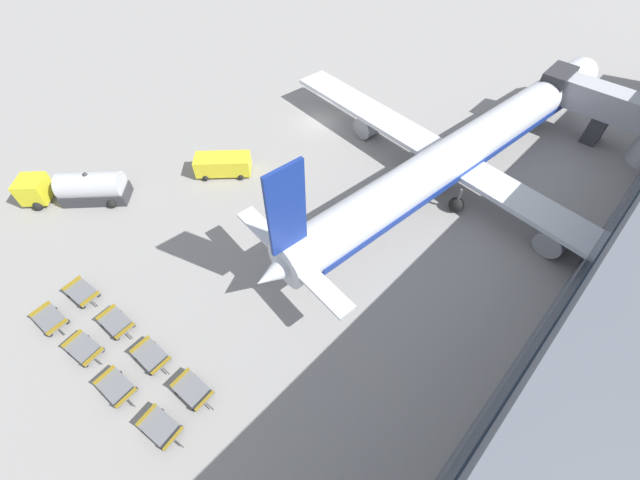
# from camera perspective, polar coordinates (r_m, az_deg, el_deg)

# --- Properties ---
(ground_plane) EXTENTS (500.00, 500.00, 0.00)m
(ground_plane) POSITION_cam_1_polar(r_m,az_deg,el_deg) (48.12, -0.00, 16.86)
(ground_plane) COLOR gray
(jet_bridge) EXTENTS (15.02, 4.56, 6.03)m
(jet_bridge) POSITION_cam_1_polar(r_m,az_deg,el_deg) (52.56, 37.91, 13.93)
(jet_bridge) COLOR #A8AAB2
(jet_bridge) RESTS_ON ground_plane
(airplane) EXTENTS (42.94, 47.87, 12.14)m
(airplane) POSITION_cam_1_polar(r_m,az_deg,el_deg) (40.39, 20.12, 12.03)
(airplane) COLOR silver
(airplane) RESTS_ON ground_plane
(fuel_tanker_primary) EXTENTS (8.26, 8.56, 3.18)m
(fuel_tanker_primary) POSITION_cam_1_polar(r_m,az_deg,el_deg) (43.05, -31.39, 6.40)
(fuel_tanker_primary) COLOR yellow
(fuel_tanker_primary) RESTS_ON ground_plane
(service_van) EXTENTS (5.31, 5.41, 2.02)m
(service_van) POSITION_cam_1_polar(r_m,az_deg,el_deg) (41.07, -13.94, 10.63)
(service_van) COLOR yellow
(service_van) RESTS_ON ground_plane
(baggage_dolly_row_near_col_a) EXTENTS (3.26, 1.85, 0.92)m
(baggage_dolly_row_near_col_a) POSITION_cam_1_polar(r_m,az_deg,el_deg) (35.26, -34.58, -9.53)
(baggage_dolly_row_near_col_a) COLOR slate
(baggage_dolly_row_near_col_a) RESTS_ON ground_plane
(baggage_dolly_row_near_col_b) EXTENTS (3.28, 1.95, 0.92)m
(baggage_dolly_row_near_col_b) POSITION_cam_1_polar(r_m,az_deg,el_deg) (32.59, -31.06, -13.45)
(baggage_dolly_row_near_col_b) COLOR slate
(baggage_dolly_row_near_col_b) RESTS_ON ground_plane
(baggage_dolly_row_near_col_c) EXTENTS (3.26, 1.84, 0.92)m
(baggage_dolly_row_near_col_c) POSITION_cam_1_polar(r_m,az_deg,el_deg) (30.23, -27.46, -18.52)
(baggage_dolly_row_near_col_c) COLOR slate
(baggage_dolly_row_near_col_c) RESTS_ON ground_plane
(baggage_dolly_row_near_col_d) EXTENTS (3.28, 1.94, 0.92)m
(baggage_dolly_row_near_col_d) POSITION_cam_1_polar(r_m,az_deg,el_deg) (28.19, -22.12, -23.97)
(baggage_dolly_row_near_col_d) COLOR slate
(baggage_dolly_row_near_col_d) RESTS_ON ground_plane
(baggage_dolly_row_mid_a_col_a) EXTENTS (3.27, 1.89, 0.92)m
(baggage_dolly_row_mid_a_col_a) POSITION_cam_1_polar(r_m,az_deg,el_deg) (35.49, -31.28, -6.60)
(baggage_dolly_row_mid_a_col_a) COLOR slate
(baggage_dolly_row_mid_a_col_a) RESTS_ON ground_plane
(baggage_dolly_row_mid_a_col_b) EXTENTS (3.25, 1.82, 0.92)m
(baggage_dolly_row_mid_a_col_b) POSITION_cam_1_polar(r_m,az_deg,el_deg) (32.64, -27.46, -10.67)
(baggage_dolly_row_mid_a_col_b) COLOR slate
(baggage_dolly_row_mid_a_col_b) RESTS_ON ground_plane
(baggage_dolly_row_mid_a_col_c) EXTENTS (3.25, 1.81, 0.92)m
(baggage_dolly_row_mid_a_col_c) POSITION_cam_1_polar(r_m,az_deg,el_deg) (30.26, -23.29, -15.30)
(baggage_dolly_row_mid_a_col_c) COLOR slate
(baggage_dolly_row_mid_a_col_c) RESTS_ON ground_plane
(baggage_dolly_row_mid_a_col_d) EXTENTS (3.25, 1.83, 0.92)m
(baggage_dolly_row_mid_a_col_d) POSITION_cam_1_polar(r_m,az_deg,el_deg) (28.34, -17.97, -20.11)
(baggage_dolly_row_mid_a_col_d) COLOR slate
(baggage_dolly_row_mid_a_col_d) RESTS_ON ground_plane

